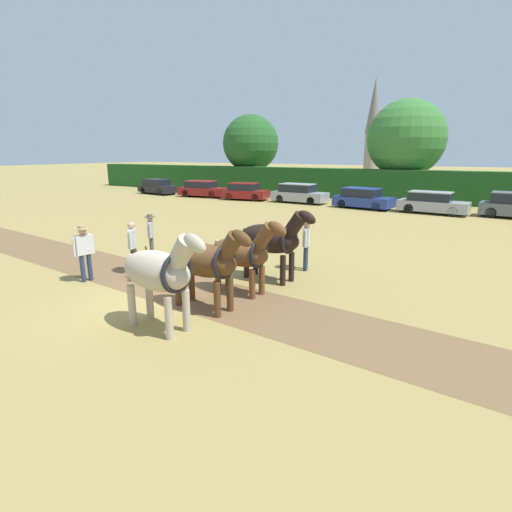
{
  "coord_description": "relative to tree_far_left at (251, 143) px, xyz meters",
  "views": [
    {
      "loc": [
        7.28,
        -7.58,
        4.01
      ],
      "look_at": [
        1.75,
        2.1,
        1.1
      ],
      "focal_mm": 28.0,
      "sensor_mm": 36.0,
      "label": 1
    }
  ],
  "objects": [
    {
      "name": "ground_plane",
      "position": [
        14.62,
        -29.59,
        -4.86
      ],
      "size": [
        240.0,
        240.0,
        0.0
      ],
      "primitive_type": "plane",
      "color": "#998447"
    },
    {
      "name": "plowed_furrow_strip",
      "position": [
        11.62,
        -28.04,
        -4.86
      ],
      "size": [
        28.55,
        5.5,
        0.01
      ],
      "primitive_type": "cube",
      "rotation": [
        0.0,
        0.0,
        -0.11
      ],
      "color": "brown",
      "rests_on": "ground"
    },
    {
      "name": "hedgerow",
      "position": [
        14.62,
        -2.05,
        -3.57
      ],
      "size": [
        66.85,
        1.49,
        2.6
      ],
      "primitive_type": "cube",
      "color": "#1E511E",
      "rests_on": "ground"
    },
    {
      "name": "tree_far_left",
      "position": [
        0.0,
        0.0,
        0.0
      ],
      "size": [
        5.8,
        5.8,
        7.77
      ],
      "color": "#4C3823",
      "rests_on": "ground"
    },
    {
      "name": "tree_left",
      "position": [
        15.43,
        0.08,
        0.24
      ],
      "size": [
        6.56,
        6.56,
        8.39
      ],
      "color": "#4C3823",
      "rests_on": "ground"
    },
    {
      "name": "church_spire",
      "position": [
        5.23,
        28.97,
        3.1
      ],
      "size": [
        2.34,
        2.34,
        15.21
      ],
      "color": "gray",
      "rests_on": "ground"
    },
    {
      "name": "draft_horse_lead_left",
      "position": [
        15.74,
        -30.77,
        -3.46
      ],
      "size": [
        2.68,
        1.16,
        2.48
      ],
      "rotation": [
        0.0,
        0.0,
        -0.11
      ],
      "color": "#B2A38E",
      "rests_on": "ground"
    },
    {
      "name": "draft_horse_lead_right",
      "position": [
        15.9,
        -29.26,
        -3.55
      ],
      "size": [
        2.79,
        1.13,
        2.32
      ],
      "rotation": [
        0.0,
        0.0,
        -0.11
      ],
      "color": "#513319",
      "rests_on": "ground"
    },
    {
      "name": "draft_horse_trail_left",
      "position": [
        16.07,
        -27.74,
        -3.64
      ],
      "size": [
        2.71,
        1.04,
        2.32
      ],
      "rotation": [
        0.0,
        0.0,
        -0.11
      ],
      "color": "brown",
      "rests_on": "ground"
    },
    {
      "name": "draft_horse_trail_right",
      "position": [
        16.22,
        -26.22,
        -3.51
      ],
      "size": [
        2.87,
        1.17,
        2.43
      ],
      "rotation": [
        0.0,
        0.0,
        -0.11
      ],
      "color": "black",
      "rests_on": "ground"
    },
    {
      "name": "plow",
      "position": [
        13.38,
        -28.22,
        -4.54
      ],
      "size": [
        1.74,
        0.51,
        1.13
      ],
      "rotation": [
        0.0,
        0.0,
        -0.11
      ],
      "color": "#4C331E",
      "rests_on": "ground"
    },
    {
      "name": "farmer_at_plow",
      "position": [
        11.75,
        -27.83,
        -3.83
      ],
      "size": [
        0.47,
        0.58,
        1.76
      ],
      "rotation": [
        0.0,
        0.0,
        0.64
      ],
      "color": "#38332D",
      "rests_on": "ground"
    },
    {
      "name": "farmer_beside_team",
      "position": [
        16.74,
        -24.64,
        -3.8
      ],
      "size": [
        0.45,
        0.67,
        1.79
      ],
      "rotation": [
        0.0,
        0.0,
        0.29
      ],
      "color": "#28334C",
      "rests_on": "ground"
    },
    {
      "name": "farmer_onlooker_left",
      "position": [
        11.15,
        -29.27,
        -3.79
      ],
      "size": [
        0.45,
        0.68,
        1.81
      ],
      "rotation": [
        0.0,
        0.0,
        -0.23
      ],
      "color": "#28334C",
      "rests_on": "ground"
    },
    {
      "name": "farmer_onlooker_right",
      "position": [
        10.8,
        -26.0,
        -3.87
      ],
      "size": [
        0.46,
        0.53,
        1.7
      ],
      "rotation": [
        0.0,
        0.0,
        0.69
      ],
      "color": "#4C4C4C",
      "rests_on": "ground"
    },
    {
      "name": "parked_car_far_left",
      "position": [
        -6.18,
        -7.59,
        -4.16
      ],
      "size": [
        4.4,
        2.38,
        1.45
      ],
      "rotation": [
        0.0,
        0.0,
        -0.15
      ],
      "color": "black",
      "rests_on": "ground"
    },
    {
      "name": "parked_car_left",
      "position": [
        -0.69,
        -7.57,
        -4.15
      ],
      "size": [
        4.57,
        2.32,
        1.47
      ],
      "rotation": [
        0.0,
        0.0,
        0.11
      ],
      "color": "maroon",
      "rests_on": "ground"
    },
    {
      "name": "parked_car_center_left",
      "position": [
        3.92,
        -7.63,
        -4.17
      ],
      "size": [
        4.08,
        2.39,
        1.45
      ],
      "rotation": [
        0.0,
        0.0,
        0.15
      ],
      "color": "maroon",
      "rests_on": "ground"
    },
    {
      "name": "parked_car_center",
      "position": [
        8.8,
        -7.25,
        -4.12
      ],
      "size": [
        4.54,
        2.01,
        1.54
      ],
      "rotation": [
        0.0,
        0.0,
        -0.06
      ],
      "color": "#9E9EA8",
      "rests_on": "ground"
    },
    {
      "name": "parked_car_center_right",
      "position": [
        14.16,
        -7.87,
        -4.15
      ],
      "size": [
        4.46,
        2.48,
        1.48
      ],
      "rotation": [
        0.0,
        0.0,
        -0.16
      ],
      "color": "navy",
      "rests_on": "ground"
    },
    {
      "name": "parked_car_right",
      "position": [
        18.89,
        -8.12,
        -4.16
      ],
      "size": [
        4.51,
        2.13,
        1.46
      ],
      "rotation": [
        0.0,
        0.0,
        -0.09
      ],
      "color": "#9E9EA8",
      "rests_on": "ground"
    }
  ]
}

